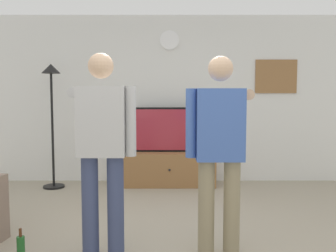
# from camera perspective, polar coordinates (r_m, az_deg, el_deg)

# --- Properties ---
(back_wall) EXTENTS (6.40, 0.10, 2.70)m
(back_wall) POSITION_cam_1_polar(r_m,az_deg,el_deg) (5.99, -0.10, 4.22)
(back_wall) COLOR silver
(back_wall) RESTS_ON ground_plane
(tv_stand) EXTENTS (1.42, 0.48, 0.53)m
(tv_stand) POSITION_cam_1_polar(r_m,az_deg,el_deg) (5.76, 0.05, -6.70)
(tv_stand) COLOR olive
(tv_stand) RESTS_ON ground_plane
(television) EXTENTS (1.14, 0.07, 0.70)m
(television) POSITION_cam_1_polar(r_m,az_deg,el_deg) (5.71, 0.05, -0.57)
(television) COLOR black
(television) RESTS_ON tv_stand
(wall_clock) EXTENTS (0.31, 0.03, 0.31)m
(wall_clock) POSITION_cam_1_polar(r_m,az_deg,el_deg) (6.00, 0.04, 13.31)
(wall_clock) COLOR white
(framed_picture) EXTENTS (0.67, 0.04, 0.54)m
(framed_picture) POSITION_cam_1_polar(r_m,az_deg,el_deg) (6.20, 16.37, 7.47)
(framed_picture) COLOR olive
(floor_lamp) EXTENTS (0.32, 0.32, 1.88)m
(floor_lamp) POSITION_cam_1_polar(r_m,az_deg,el_deg) (5.76, -17.97, 3.94)
(floor_lamp) COLOR black
(floor_lamp) RESTS_ON ground_plane
(person_standing_nearer_lamp) EXTENTS (0.57, 0.78, 1.75)m
(person_standing_nearer_lamp) POSITION_cam_1_polar(r_m,az_deg,el_deg) (3.09, -10.46, -2.96)
(person_standing_nearer_lamp) COLOR #384266
(person_standing_nearer_lamp) RESTS_ON ground_plane
(person_standing_nearer_couch) EXTENTS (0.58, 0.78, 1.73)m
(person_standing_nearer_couch) POSITION_cam_1_polar(r_m,az_deg,el_deg) (3.12, 7.89, -3.07)
(person_standing_nearer_couch) COLOR gray
(person_standing_nearer_couch) RESTS_ON ground_plane
(beverage_bottle) EXTENTS (0.07, 0.07, 0.30)m
(beverage_bottle) POSITION_cam_1_polar(r_m,az_deg,el_deg) (3.44, -22.26, -17.46)
(beverage_bottle) COLOR #1E5923
(beverage_bottle) RESTS_ON ground_plane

